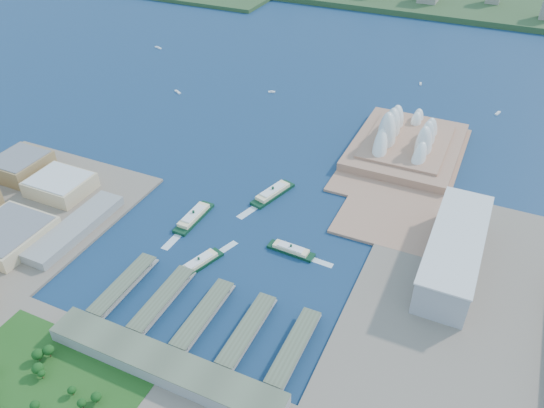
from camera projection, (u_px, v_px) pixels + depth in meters
The scene contains 18 objects.
ground at pixel (231, 261), 515.24m from camera, with size 3000.00×3000.00×0.00m, color #10294D.
east_land at pixel (482, 391), 396.24m from camera, with size 240.00×500.00×3.00m, color #776A5C.
peninsula at pixel (404, 158), 668.79m from camera, with size 135.00×220.00×3.00m, color #A5745A.
far_shore at pixel (431, 1), 1231.26m from camera, with size 2200.00×260.00×12.00m, color #2D4926.
opera_house at pixel (409, 129), 666.39m from camera, with size 134.00×180.00×58.00m, color white, non-canonical shape.
toaster_building at pixel (454, 251), 495.78m from camera, with size 45.00×155.00×35.00m, color #95959B.
ferry_wharves at pixel (204, 315), 452.69m from camera, with size 184.00×90.00×9.30m, color #515A44, non-canonical shape.
terminal_building at pixel (164, 366), 405.74m from camera, with size 200.00×28.00×12.00m, color gray.
park at pixel (36, 385), 389.62m from camera, with size 150.00×110.00×16.00m, color #194714, non-canonical shape.
ferry_a at pixel (194, 215), 565.70m from camera, with size 15.16×59.57×11.26m, color #0C311C, non-canonical shape.
ferry_b at pixel (273, 191), 601.67m from camera, with size 15.51×60.93×11.52m, color #0C311C, non-canonical shape.
ferry_c at pixel (199, 262), 507.21m from camera, with size 13.30×52.25×9.88m, color #0C311C, non-canonical shape.
ferry_d at pixel (291, 248), 523.41m from camera, with size 12.32×48.41×9.15m, color #0C311C, non-canonical shape.
boat_a at pixel (178, 92), 832.10m from camera, with size 3.71×14.82×2.86m, color white, non-canonical shape.
boat_b at pixel (272, 92), 832.04m from camera, with size 3.78×10.81×2.92m, color white, non-canonical shape.
boat_c at pixel (498, 113), 771.94m from camera, with size 3.84×13.17×2.96m, color white, non-canonical shape.
boat_d at pixel (158, 47), 993.74m from camera, with size 3.68×16.81×2.84m, color white, non-canonical shape.
boat_e at pixel (420, 84), 858.15m from camera, with size 3.15×9.89×2.43m, color white, non-canonical shape.
Camera 1 is at (197.28, -331.96, 347.88)m, focal length 35.00 mm.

